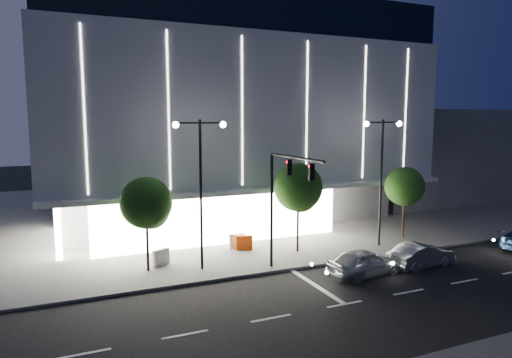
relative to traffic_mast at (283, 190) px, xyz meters
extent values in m
plane|color=black|center=(-1.00, -3.34, -5.03)|extent=(160.00, 160.00, 0.00)
cube|color=#474747|center=(4.00, 20.66, -4.95)|extent=(70.00, 40.00, 0.15)
cube|color=#4C4C51|center=(2.00, 20.66, -3.03)|extent=(28.00, 21.00, 4.00)
cube|color=#A0A0A6|center=(2.00, 18.66, 4.47)|extent=(30.00, 25.00, 11.00)
cube|color=black|center=(2.00, 18.66, 11.47)|extent=(29.40, 24.50, 3.00)
cube|color=white|center=(-1.00, 7.36, -3.03)|extent=(18.00, 0.40, 3.60)
cube|color=white|center=(-11.80, 12.66, -3.03)|extent=(0.40, 10.00, 3.60)
cube|color=#A0A0A6|center=(2.00, 6.36, -0.93)|extent=(30.00, 2.00, 0.30)
cube|color=white|center=(2.00, 6.14, 4.47)|extent=(24.00, 0.06, 10.00)
cube|color=#4C4C51|center=(25.00, 20.66, -0.03)|extent=(16.00, 20.00, 10.00)
cylinder|color=black|center=(0.00, 1.46, -1.53)|extent=(0.18, 0.18, 7.00)
cylinder|color=black|center=(0.00, -1.44, 1.97)|extent=(0.14, 5.80, 0.14)
cube|color=black|center=(0.00, -0.74, 1.37)|extent=(0.28, 0.18, 0.85)
cube|color=black|center=(0.00, -3.14, 1.37)|extent=(0.28, 0.18, 0.85)
sphere|color=#FF0C0C|center=(-0.12, -0.74, 1.67)|extent=(0.14, 0.14, 0.14)
cylinder|color=black|center=(-4.00, 2.66, -0.53)|extent=(0.16, 0.16, 9.00)
cylinder|color=black|center=(-4.70, 2.66, 3.77)|extent=(1.40, 0.10, 0.10)
cylinder|color=black|center=(-3.30, 2.66, 3.77)|extent=(1.40, 0.10, 0.10)
sphere|color=white|center=(-5.40, 2.66, 3.67)|extent=(0.36, 0.36, 0.36)
sphere|color=white|center=(-2.60, 2.66, 3.67)|extent=(0.36, 0.36, 0.36)
cylinder|color=black|center=(9.00, 2.66, -0.53)|extent=(0.16, 0.16, 9.00)
cylinder|color=black|center=(8.30, 2.66, 3.77)|extent=(1.40, 0.10, 0.10)
cylinder|color=black|center=(9.70, 2.66, 3.77)|extent=(1.40, 0.10, 0.10)
sphere|color=white|center=(7.60, 2.66, 3.67)|extent=(0.36, 0.36, 0.36)
sphere|color=white|center=(10.40, 2.66, 3.67)|extent=(0.36, 0.36, 0.36)
cylinder|color=black|center=(-7.00, 3.66, -3.14)|extent=(0.16, 0.16, 3.78)
sphere|color=#0F360E|center=(-7.00, 3.66, -0.82)|extent=(3.02, 3.02, 3.02)
sphere|color=#0F360E|center=(-6.70, 3.86, -1.36)|extent=(2.16, 2.16, 2.16)
sphere|color=#0F360E|center=(-7.25, 3.51, -1.14)|extent=(1.94, 1.94, 1.94)
cylinder|color=black|center=(3.00, 3.66, -3.00)|extent=(0.16, 0.16, 4.06)
sphere|color=#0F360E|center=(3.00, 3.66, -0.50)|extent=(3.25, 3.25, 3.25)
sphere|color=#0F360E|center=(3.30, 3.86, -1.08)|extent=(2.32, 2.32, 2.32)
sphere|color=#0F360E|center=(2.75, 3.51, -0.85)|extent=(2.09, 2.09, 2.09)
cylinder|color=black|center=(12.00, 3.66, -3.21)|extent=(0.16, 0.16, 3.64)
sphere|color=#0F360E|center=(12.00, 3.66, -0.97)|extent=(2.91, 2.91, 2.91)
sphere|color=#0F360E|center=(12.30, 3.86, -1.49)|extent=(2.08, 2.08, 2.08)
sphere|color=#0F360E|center=(11.75, 3.51, -1.28)|extent=(1.87, 1.87, 1.87)
imported|color=#9EA1A5|center=(4.37, -1.84, -4.24)|extent=(4.84, 2.40, 1.58)
imported|color=gray|center=(8.65, -1.85, -4.29)|extent=(4.61, 2.01, 1.47)
cube|color=silver|center=(-6.09, 4.33, -4.38)|extent=(1.10, 0.69, 1.00)
cube|color=#EC470D|center=(-0.19, 5.36, -4.38)|extent=(1.13, 0.55, 1.00)
cube|color=white|center=(-0.49, 5.99, -4.38)|extent=(1.12, 0.39, 1.00)
camera|label=1|loc=(-11.49, -22.71, 3.97)|focal=32.00mm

